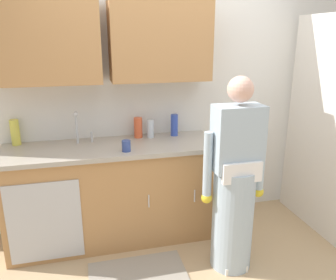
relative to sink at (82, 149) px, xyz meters
The scene contains 13 objects.
ground_plane 1.42m from the sink, 41.29° to the right, with size 9.00×9.00×0.00m, color tan.
kitchen_wall_with_uppers 0.91m from the sink, 23.34° to the left, with size 4.80×0.44×2.70m.
closet_door_panel 2.28m from the sink, ahead, with size 1.10×0.04×2.10m, color silver.
counter_cabinet 0.54m from the sink, ahead, with size 1.90×0.62×0.90m.
countertop 0.26m from the sink, ahead, with size 1.96×0.66×0.04m, color #A8A093.
sink is the anchor object (origin of this frame).
person_at_sink 1.38m from the sink, 30.31° to the right, with size 0.55×0.34×1.62m.
floor_mat 1.19m from the sink, 60.17° to the right, with size 0.80×0.50×0.01m, color gray.
bottle_cleaner_spray 0.68m from the sink, 13.95° to the left, with size 0.07×0.07×0.18m, color silver.
bottle_water_tall 0.64m from the sink, 158.84° to the left, with size 0.08×0.08×0.24m, color #D8D14C.
bottle_water_short 0.59m from the sink, 19.56° to the left, with size 0.08×0.08×0.20m, color #E05933.
bottle_dish_liquid 0.93m from the sink, 10.78° to the left, with size 0.07×0.07×0.22m, color #334CB2.
cup_by_sink 0.43m from the sink, 28.71° to the right, with size 0.08×0.08×0.10m, color #33478C.
Camera 1 is at (-0.76, -2.30, 1.90)m, focal length 36.40 mm.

